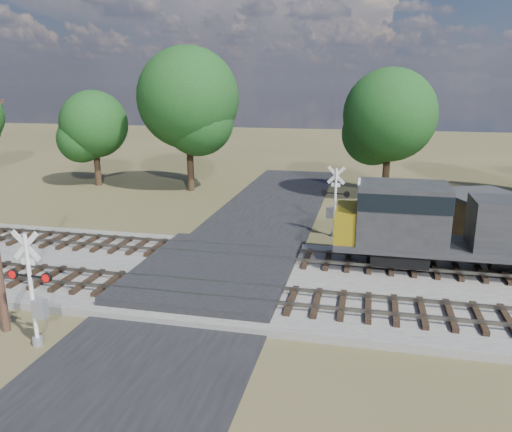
# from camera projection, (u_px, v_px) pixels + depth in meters

# --- Properties ---
(ground) EXTENTS (160.00, 160.00, 0.00)m
(ground) POSITION_uv_depth(u_px,v_px,m) (211.00, 282.00, 22.74)
(ground) COLOR #464625
(ground) RESTS_ON ground
(ballast_bed) EXTENTS (140.00, 10.00, 0.30)m
(ballast_bed) POSITION_uv_depth(u_px,v_px,m) (441.00, 294.00, 21.05)
(ballast_bed) COLOR gray
(ballast_bed) RESTS_ON ground
(road) EXTENTS (7.00, 60.00, 0.08)m
(road) POSITION_uv_depth(u_px,v_px,m) (211.00, 281.00, 22.73)
(road) COLOR black
(road) RESTS_ON ground
(crossing_panel) EXTENTS (7.00, 9.00, 0.62)m
(crossing_panel) POSITION_uv_depth(u_px,v_px,m) (214.00, 272.00, 23.13)
(crossing_panel) COLOR #262628
(crossing_panel) RESTS_ON ground
(track_near) EXTENTS (140.00, 2.60, 0.33)m
(track_near) POSITION_uv_depth(u_px,v_px,m) (270.00, 298.00, 20.08)
(track_near) COLOR black
(track_near) RESTS_ON ballast_bed
(track_far) EXTENTS (140.00, 2.60, 0.33)m
(track_far) POSITION_uv_depth(u_px,v_px,m) (289.00, 257.00, 24.80)
(track_far) COLOR black
(track_far) RESTS_ON ballast_bed
(crossing_signal_near) EXTENTS (1.67, 0.36, 4.14)m
(crossing_signal_near) POSITION_uv_depth(u_px,v_px,m) (35.00, 299.00, 16.80)
(crossing_signal_near) COLOR silver
(crossing_signal_near) RESTS_ON ground
(crossing_signal_far) EXTENTS (1.68, 0.43, 4.20)m
(crossing_signal_far) POSITION_uv_depth(u_px,v_px,m) (333.00, 208.00, 29.11)
(crossing_signal_far) COLOR silver
(crossing_signal_far) RESTS_ON ground
(equipment_shed) EXTENTS (5.27, 5.27, 2.75)m
(equipment_shed) POSITION_uv_depth(u_px,v_px,m) (479.00, 216.00, 28.54)
(equipment_shed) COLOR #412E1C
(equipment_shed) RESTS_ON ground
(treeline) EXTENTS (79.67, 11.30, 11.73)m
(treeline) POSITION_uv_depth(u_px,v_px,m) (376.00, 113.00, 38.72)
(treeline) COLOR black
(treeline) RESTS_ON ground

